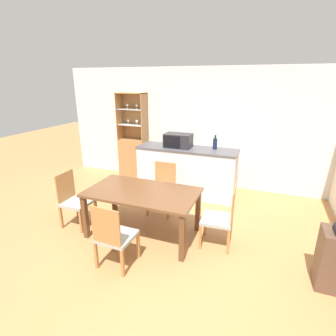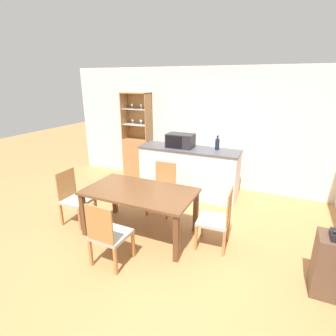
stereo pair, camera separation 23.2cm
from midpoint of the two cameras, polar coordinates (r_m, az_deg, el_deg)
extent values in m
plane|color=#B27A47|center=(3.96, -3.45, -16.53)|extent=(18.00, 18.00, 0.00)
cube|color=silver|center=(5.82, 7.15, 8.57)|extent=(6.80, 0.06, 2.55)
cube|color=silver|center=(5.41, 2.83, -0.85)|extent=(1.99, 0.58, 0.95)
cube|color=#4C4C51|center=(5.26, 2.92, 4.21)|extent=(2.02, 0.61, 0.03)
cube|color=#A37042|center=(6.45, -8.49, 2.09)|extent=(0.66, 0.34, 0.93)
cube|color=#A37042|center=(6.38, -8.20, 11.15)|extent=(0.66, 0.02, 1.08)
cube|color=#A37042|center=(6.40, -11.48, 11.00)|extent=(0.02, 0.34, 1.08)
cube|color=#A37042|center=(6.09, -6.25, 10.87)|extent=(0.02, 0.34, 1.08)
cube|color=#A37042|center=(6.19, -9.19, 15.82)|extent=(0.66, 0.34, 0.02)
cube|color=white|center=(6.27, -8.85, 9.28)|extent=(0.62, 0.30, 0.01)
cube|color=white|center=(6.22, -9.01, 12.53)|extent=(0.62, 0.30, 0.01)
cylinder|color=white|center=(6.35, -9.74, 9.44)|extent=(0.04, 0.04, 0.01)
cylinder|color=white|center=(6.35, -9.75, 9.71)|extent=(0.01, 0.01, 0.06)
sphere|color=white|center=(6.34, -9.78, 10.17)|extent=(0.06, 0.06, 0.06)
cylinder|color=white|center=(6.31, -9.92, 12.64)|extent=(0.04, 0.04, 0.01)
cylinder|color=white|center=(6.31, -9.93, 12.91)|extent=(0.01, 0.01, 0.06)
sphere|color=white|center=(6.30, -9.96, 13.38)|extent=(0.06, 0.06, 0.06)
cylinder|color=white|center=(6.19, -7.87, 9.29)|extent=(0.04, 0.04, 0.01)
cylinder|color=white|center=(6.18, -7.88, 9.57)|extent=(0.01, 0.01, 0.06)
sphere|color=white|center=(6.18, -7.90, 10.04)|extent=(0.06, 0.06, 0.06)
cylinder|color=white|center=(6.16, -7.90, 12.60)|extent=(0.04, 0.04, 0.01)
cylinder|color=white|center=(6.16, -7.91, 12.88)|extent=(0.01, 0.01, 0.06)
sphere|color=white|center=(6.16, -7.93, 13.36)|extent=(0.06, 0.06, 0.06)
cube|color=brown|center=(3.92, -7.34, -5.27)|extent=(1.64, 0.92, 0.04)
cube|color=brown|center=(4.19, -19.13, -10.09)|extent=(0.07, 0.07, 0.68)
cube|color=brown|center=(3.50, 1.13, -15.05)|extent=(0.07, 0.07, 0.68)
cube|color=brown|center=(4.75, -13.03, -5.98)|extent=(0.07, 0.07, 0.68)
cube|color=brown|center=(4.15, 4.94, -9.28)|extent=(0.07, 0.07, 0.68)
cube|color=#999E93|center=(3.83, 8.87, -10.99)|extent=(0.45, 0.45, 0.05)
cube|color=#A8703D|center=(3.69, 12.22, -7.92)|extent=(0.04, 0.39, 0.47)
cube|color=#A8703D|center=(3.81, 5.24, -14.78)|extent=(0.04, 0.04, 0.38)
cube|color=#A8703D|center=(4.13, 6.46, -11.92)|extent=(0.04, 0.04, 0.38)
cube|color=#A8703D|center=(3.76, 11.22, -15.57)|extent=(0.04, 0.04, 0.38)
cube|color=#A8703D|center=(4.09, 11.91, -12.59)|extent=(0.04, 0.04, 0.38)
cube|color=#999E93|center=(4.54, -20.49, -7.06)|extent=(0.43, 0.43, 0.05)
cube|color=#A8703D|center=(4.58, -22.78, -3.67)|extent=(0.02, 0.39, 0.47)
cube|color=#A8703D|center=(4.65, -16.80, -8.95)|extent=(0.04, 0.04, 0.38)
cube|color=#A8703D|center=(4.39, -19.89, -11.02)|extent=(0.04, 0.04, 0.38)
cube|color=#A8703D|center=(4.88, -20.45, -8.00)|extent=(0.04, 0.04, 0.38)
cube|color=#A8703D|center=(4.64, -23.59, -9.87)|extent=(0.04, 0.04, 0.38)
cube|color=#999E93|center=(3.51, -13.01, -14.30)|extent=(0.44, 0.44, 0.05)
cube|color=#A8703D|center=(3.24, -15.47, -12.21)|extent=(0.39, 0.03, 0.47)
cube|color=#A8703D|center=(3.85, -13.48, -14.83)|extent=(0.04, 0.04, 0.38)
cube|color=#A8703D|center=(3.67, -8.37, -16.39)|extent=(0.04, 0.04, 0.38)
cube|color=#A8703D|center=(3.61, -17.24, -17.75)|extent=(0.04, 0.04, 0.38)
cube|color=#A8703D|center=(3.41, -11.91, -19.69)|extent=(0.04, 0.04, 0.38)
cube|color=#999E93|center=(4.65, -2.88, -5.21)|extent=(0.44, 0.44, 0.05)
cube|color=#A8703D|center=(4.73, -2.00, -1.44)|extent=(0.39, 0.03, 0.47)
cube|color=#A8703D|center=(4.52, -1.46, -8.94)|extent=(0.04, 0.04, 0.38)
cube|color=#A8703D|center=(4.65, -5.97, -8.17)|extent=(0.04, 0.04, 0.38)
cube|color=#A8703D|center=(4.84, 0.17, -6.94)|extent=(0.04, 0.04, 0.38)
cube|color=#A8703D|center=(4.97, -4.08, -6.28)|extent=(0.04, 0.04, 0.38)
cube|color=#232328|center=(5.28, 0.96, 6.00)|extent=(0.54, 0.33, 0.28)
cube|color=black|center=(5.15, -0.48, 5.68)|extent=(0.35, 0.01, 0.24)
cylinder|color=#141E38|center=(5.21, 8.94, 5.20)|extent=(0.08, 0.08, 0.21)
cylinder|color=#141E38|center=(5.18, 9.01, 6.71)|extent=(0.04, 0.04, 0.07)
camera|label=1|loc=(0.12, -91.46, -0.49)|focal=28.00mm
camera|label=2|loc=(0.12, 88.54, 0.49)|focal=28.00mm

